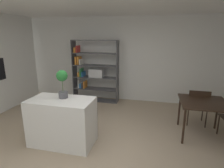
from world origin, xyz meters
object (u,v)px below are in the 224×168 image
dining_chair_far (198,104)px  dining_table (203,106)px  potted_plant_on_island (62,81)px  open_bookshelf (93,71)px  kitchen_island (62,122)px

dining_chair_far → dining_table: bearing=90.4°
potted_plant_on_island → dining_table: 2.89m
open_bookshelf → dining_chair_far: open_bookshelf is taller
kitchen_island → dining_chair_far: size_ratio=1.39×
kitchen_island → dining_chair_far: kitchen_island is taller
kitchen_island → dining_table: 2.88m
potted_plant_on_island → dining_chair_far: 3.10m
dining_table → dining_chair_far: 0.52m
kitchen_island → open_bookshelf: 2.61m
kitchen_island → open_bookshelf: (-0.25, 2.54, 0.52)m
dining_chair_far → open_bookshelf: bearing=-20.1°
potted_plant_on_island → open_bookshelf: bearing=95.9°
potted_plant_on_island → open_bookshelf: open_bookshelf is taller
dining_table → potted_plant_on_island: bearing=-162.8°
kitchen_island → dining_chair_far: 3.07m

